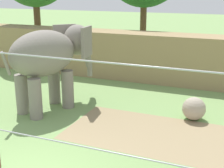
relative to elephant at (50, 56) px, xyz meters
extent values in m
cube|color=#937F5B|center=(4.72, -0.87, -2.20)|extent=(6.28, 3.35, 0.01)
cube|color=#997F56|center=(2.26, 5.72, -0.94)|extent=(36.00, 1.80, 2.53)
cylinder|color=gray|center=(-0.26, 0.58, -1.41)|extent=(0.50, 0.50, 1.58)
cylinder|color=gray|center=(0.56, 0.30, -1.41)|extent=(0.50, 0.50, 1.58)
cylinder|color=gray|center=(-0.78, -0.95, -1.41)|extent=(0.50, 0.50, 1.58)
cylinder|color=gray|center=(0.05, -1.23, -1.41)|extent=(0.50, 0.50, 1.58)
ellipsoid|color=gray|center=(-0.11, -0.33, 0.15)|extent=(2.44, 3.29, 1.81)
ellipsoid|color=gray|center=(0.48, 1.42, 0.47)|extent=(1.53, 1.46, 1.31)
cube|color=gray|center=(-0.20, 1.53, 0.47)|extent=(0.78, 0.81, 1.24)
cube|color=gray|center=(1.08, 1.10, 0.47)|extent=(0.23, 1.02, 1.24)
cylinder|color=gray|center=(0.63, 1.88, 0.00)|extent=(0.52, 0.64, 0.71)
cylinder|color=gray|center=(0.67, 2.01, -0.50)|extent=(0.41, 0.47, 0.66)
cylinder|color=gray|center=(0.70, 2.09, -0.96)|extent=(0.29, 0.29, 0.62)
cylinder|color=gray|center=(-0.63, -1.88, 0.04)|extent=(0.22, 0.36, 0.90)
sphere|color=tan|center=(5.62, 0.94, -1.76)|extent=(0.88, 0.88, 0.88)
cylinder|color=brown|center=(0.48, 10.98, -0.16)|extent=(0.44, 0.44, 4.08)
cylinder|color=brown|center=(-5.98, 7.74, -0.17)|extent=(0.44, 0.44, 4.06)
camera|label=1|loc=(7.10, -10.73, 2.59)|focal=51.66mm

